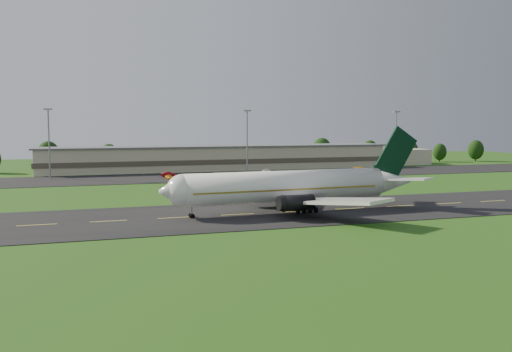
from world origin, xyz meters
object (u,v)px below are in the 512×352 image
object	(u,v)px
service_vehicle_a	(170,177)
service_vehicle_d	(361,169)
light_mast_west	(49,135)
service_vehicle_c	(267,171)
terminal	(237,158)
light_mast_centre	(247,134)
airliner	(290,187)
service_vehicle_b	(169,174)
light_mast_east	(396,133)

from	to	relation	value
service_vehicle_a	service_vehicle_d	bearing A→B (deg)	-10.12
light_mast_west	service_vehicle_c	size ratio (longest dim) A/B	3.76
service_vehicle_a	service_vehicle_c	size ratio (longest dim) A/B	0.70
service_vehicle_c	service_vehicle_d	xyz separation A→B (m)	(33.14, -1.32, -0.02)
service_vehicle_a	terminal	bearing A→B (deg)	29.16
light_mast_centre	service_vehicle_a	distance (m)	32.68
airliner	service_vehicle_c	distance (m)	78.52
light_mast_west	service_vehicle_a	distance (m)	37.08
airliner	service_vehicle_b	distance (m)	74.60
light_mast_east	service_vehicle_c	distance (m)	51.56
airliner	service_vehicle_d	size ratio (longest dim) A/B	10.23
terminal	service_vehicle_a	xyz separation A→B (m)	(-28.84, -29.26, -3.25)
terminal	service_vehicle_a	world-z (taller)	terminal
airliner	light_mast_centre	bearing A→B (deg)	74.92
light_mast_west	light_mast_east	size ratio (longest dim) A/B	1.00
light_mast_west	service_vehicle_d	xyz separation A→B (m)	(98.19, -6.02, -11.91)
terminal	service_vehicle_a	distance (m)	41.21
light_mast_east	service_vehicle_b	world-z (taller)	light_mast_east
terminal	service_vehicle_c	distance (m)	21.44
terminal	light_mast_west	bearing A→B (deg)	-165.24
light_mast_west	service_vehicle_c	world-z (taller)	light_mast_west
airliner	service_vehicle_c	world-z (taller)	airliner
service_vehicle_a	light_mast_east	bearing A→B (deg)	-7.24
light_mast_east	service_vehicle_a	distance (m)	84.33
airliner	light_mast_centre	xyz separation A→B (m)	(17.07, 79.95, 8.08)
light_mast_centre	service_vehicle_b	world-z (taller)	light_mast_centre
light_mast_centre	light_mast_east	bearing A→B (deg)	0.00
airliner	light_mast_centre	size ratio (longest dim) A/B	2.52
light_mast_west	service_vehicle_b	distance (m)	36.12
service_vehicle_b	service_vehicle_c	size ratio (longest dim) A/B	0.84
airliner	service_vehicle_a	xyz separation A→B (m)	(-10.37, 66.88, -3.92)
airliner	terminal	size ratio (longest dim) A/B	0.35
airliner	light_mast_west	bearing A→B (deg)	115.21
service_vehicle_b	service_vehicle_d	bearing A→B (deg)	-74.29
terminal	light_mast_centre	size ratio (longest dim) A/B	7.13
airliner	terminal	world-z (taller)	airliner
light_mast_centre	service_vehicle_c	distance (m)	13.75
service_vehicle_d	service_vehicle_a	bearing A→B (deg)	142.94
terminal	light_mast_centre	xyz separation A→B (m)	(-1.40, -16.18, 8.75)
airliner	service_vehicle_c	xyz separation A→B (m)	(22.12, 75.25, -3.81)
light_mast_east	service_vehicle_a	size ratio (longest dim) A/B	5.41
terminal	service_vehicle_c	size ratio (longest dim) A/B	26.82
light_mast_centre	service_vehicle_d	size ratio (longest dim) A/B	4.06
light_mast_east	terminal	bearing A→B (deg)	163.20
light_mast_centre	light_mast_east	distance (m)	55.00
service_vehicle_b	terminal	bearing A→B (deg)	-35.70
airliner	service_vehicle_d	distance (m)	92.38
service_vehicle_a	service_vehicle_b	distance (m)	7.11
light_mast_east	service_vehicle_c	size ratio (longest dim) A/B	3.76
light_mast_west	service_vehicle_c	distance (m)	66.30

